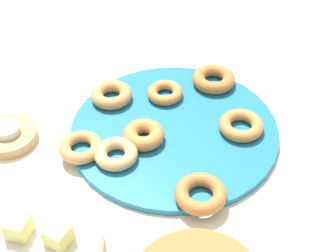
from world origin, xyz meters
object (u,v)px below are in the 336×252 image
donut_plate (174,131)px  donut_1 (214,79)px  tealight (7,129)px  melon_chunk_left (58,236)px  donut_2 (116,154)px  donut_3 (165,93)px  fruit_bowl (45,242)px  donut_0 (112,95)px  donut_7 (241,125)px  donut_5 (201,194)px  candle_holder (9,136)px  melon_chunk_right (18,227)px  donut_4 (144,135)px  donut_6 (81,147)px

donut_plate → donut_1: size_ratio=4.45×
tealight → melon_chunk_left: bearing=144.7°
donut_2 → donut_3: (-0.00, -0.21, -0.00)m
fruit_bowl → donut_0: bearing=-76.2°
donut_2 → melon_chunk_left: bearing=96.6°
donut_plate → donut_7: (-0.12, -0.05, 0.02)m
donut_3 → donut_7: size_ratio=0.86×
donut_1 → fruit_bowl: bearing=80.2°
donut_0 → donut_7: bearing=-174.1°
donut_2 → donut_5: same height
candle_holder → melon_chunk_right: 0.27m
melon_chunk_left → donut_4: bearing=-89.8°
donut_plate → tealight: (0.29, 0.16, 0.02)m
candle_holder → melon_chunk_left: size_ratio=3.21×
donut_6 → fruit_bowl: 0.21m
tealight → melon_chunk_left: 0.31m
donut_6 → fruit_bowl: bearing=107.0°
donut_1 → melon_chunk_right: melon_chunk_right is taller
donut_5 → tealight: size_ratio=1.78×
donut_7 → fruit_bowl: 0.44m
donut_7 → donut_4: bearing=34.5°
fruit_bowl → donut_1: bearing=-99.8°
donut_0 → tealight: bearing=54.9°
donut_plate → melon_chunk_left: bearing=83.6°
donut_4 → donut_5: 0.18m
donut_3 → tealight: size_ratio=1.50×
donut_4 → melon_chunk_left: 0.29m
tealight → candle_holder: bearing=0.0°
donut_3 → donut_1: bearing=-131.7°
donut_5 → donut_6: 0.25m
donut_0 → fruit_bowl: bearing=103.8°
donut_plate → tealight: 0.34m
donut_7 → tealight: donut_7 is taller
tealight → melon_chunk_left: size_ratio=1.45×
donut_7 → fruit_bowl: size_ratio=0.48×
donut_3 → donut_7: donut_7 is taller
donut_3 → donut_7: (-0.19, 0.03, 0.00)m
donut_4 → candle_holder: bearing=22.3°
fruit_bowl → melon_chunk_left: bearing=180.0°
donut_0 → tealight: (0.13, 0.19, 0.00)m
candle_holder → donut_1: bearing=-132.9°
donut_1 → donut_2: size_ratio=1.14×
fruit_bowl → donut_5: bearing=-134.2°
donut_0 → donut_5: (-0.28, 0.17, -0.00)m
donut_plate → donut_3: bearing=-53.5°
donut_plate → donut_2: donut_2 is taller
donut_5 → donut_7: bearing=-91.2°
donut_plate → donut_7: donut_7 is taller
donut_1 → donut_5: donut_1 is taller
donut_5 → melon_chunk_left: bearing=51.1°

